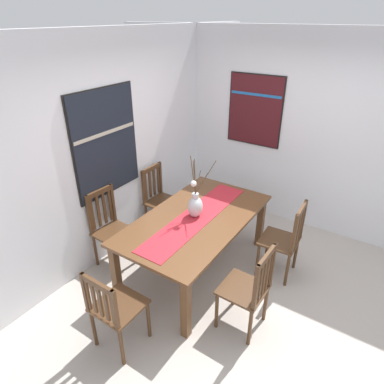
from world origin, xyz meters
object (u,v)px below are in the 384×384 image
object	(u,v)px
chair_4	(160,198)
dining_table	(196,224)
chair_0	(110,228)
chair_2	(250,288)
painting_on_side_wall	(255,110)
centerpiece_vase	(195,205)
chair_3	(114,308)
chair_1	(284,239)
painting_on_back_wall	(106,143)

from	to	relation	value
chair_4	dining_table	bearing A→B (deg)	-117.12
chair_0	chair_2	world-z (taller)	chair_0
painting_on_side_wall	chair_4	bearing A→B (deg)	148.25
chair_2	chair_4	size ratio (longest dim) A/B	1.01
centerpiece_vase	chair_4	distance (m)	1.07
centerpiece_vase	chair_3	bearing A→B (deg)	-179.96
chair_1	painting_on_back_wall	bearing A→B (deg)	109.33
painting_on_back_wall	painting_on_side_wall	distance (m)	2.19
chair_2	painting_on_back_wall	xyz separation A→B (m)	(0.25, 2.02, 0.98)
chair_1	chair_3	size ratio (longest dim) A/B	1.08
chair_0	chair_1	bearing A→B (deg)	-62.68
chair_1	painting_on_side_wall	xyz separation A→B (m)	(1.23, 1.02, 1.10)
painting_on_back_wall	chair_0	bearing A→B (deg)	-144.94
painting_on_back_wall	dining_table	bearing A→B (deg)	-79.34
chair_4	painting_on_side_wall	size ratio (longest dim) A/B	0.96
chair_1	painting_on_side_wall	world-z (taller)	painting_on_side_wall
chair_3	painting_on_side_wall	xyz separation A→B (m)	(3.06, 0.10, 1.11)
dining_table	chair_1	size ratio (longest dim) A/B	1.98
chair_2	chair_3	bearing A→B (deg)	133.32
centerpiece_vase	chair_0	bearing A→B (deg)	116.99
dining_table	chair_1	xyz separation A→B (m)	(0.50, -0.90, -0.16)
centerpiece_vase	painting_on_side_wall	world-z (taller)	painting_on_side_wall
chair_4	painting_on_back_wall	size ratio (longest dim) A/B	0.77
painting_on_side_wall	dining_table	bearing A→B (deg)	-176.13
dining_table	painting_on_side_wall	size ratio (longest dim) A/B	1.92
chair_3	painting_on_back_wall	world-z (taller)	painting_on_back_wall
painting_on_side_wall	painting_on_back_wall	bearing A→B (deg)	152.78
centerpiece_vase	chair_1	xyz separation A→B (m)	(0.48, -0.92, -0.40)
chair_4	painting_on_back_wall	world-z (taller)	painting_on_back_wall
dining_table	chair_0	world-z (taller)	chair_0
chair_1	chair_4	bearing A→B (deg)	91.14
centerpiece_vase	painting_on_back_wall	distance (m)	1.26
chair_3	painting_on_back_wall	xyz separation A→B (m)	(1.12, 1.10, 1.00)
chair_1	chair_3	distance (m)	2.04
chair_0	painting_on_side_wall	xyz separation A→B (m)	(2.19, -0.83, 1.08)
dining_table	centerpiece_vase	bearing A→B (deg)	55.11
chair_0	painting_on_side_wall	world-z (taller)	painting_on_side_wall
centerpiece_vase	chair_4	world-z (taller)	centerpiece_vase
chair_3	chair_4	size ratio (longest dim) A/B	0.93
centerpiece_vase	painting_on_back_wall	world-z (taller)	painting_on_back_wall
painting_on_back_wall	painting_on_side_wall	xyz separation A→B (m)	(1.94, -1.00, 0.11)
chair_4	painting_on_back_wall	xyz separation A→B (m)	(-0.67, 0.21, 0.99)
chair_0	painting_on_back_wall	distance (m)	1.02
chair_0	painting_on_back_wall	size ratio (longest dim) A/B	0.79
chair_0	painting_on_side_wall	distance (m)	2.58
dining_table	chair_3	size ratio (longest dim) A/B	2.14
dining_table	painting_on_back_wall	world-z (taller)	painting_on_back_wall
dining_table	chair_2	size ratio (longest dim) A/B	1.97
dining_table	chair_3	bearing A→B (deg)	179.14
chair_4	painting_on_side_wall	distance (m)	1.85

